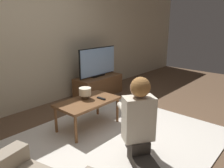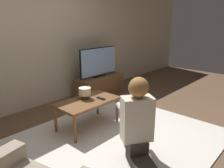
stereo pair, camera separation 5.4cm
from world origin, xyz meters
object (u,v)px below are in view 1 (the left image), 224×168
Objects in this scene: tv at (98,62)px; table_lamp at (85,92)px; person_kneeling at (139,119)px; coffee_table at (88,103)px.

table_lamp is at bearing -142.76° from tv.
tv is 2.40m from person_kneeling.
coffee_table is 1.04m from person_kneeling.
coffee_table is 5.08× the size of table_lamp.
tv is 1.46m from table_lamp.
coffee_table is (-1.18, -0.96, -0.34)m from tv.
tv is 5.56× the size of table_lamp.
person_kneeling is at bearing -100.28° from table_lamp.
table_lamp is at bearing -65.91° from person_kneeling.
table_lamp is at bearing 70.37° from coffee_table.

